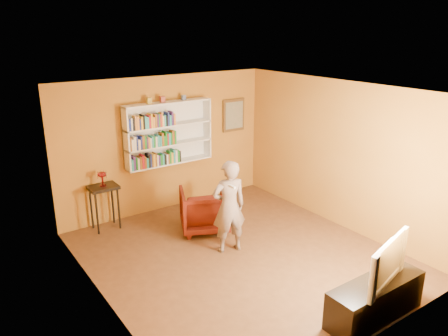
{
  "coord_description": "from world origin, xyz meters",
  "views": [
    {
      "loc": [
        -3.87,
        -5.06,
        3.62
      ],
      "look_at": [
        0.2,
        0.75,
        1.28
      ],
      "focal_mm": 35.0,
      "sensor_mm": 36.0,
      "label": 1
    }
  ],
  "objects_px": {
    "bookshelf": "(167,133)",
    "tv_cabinet": "(375,299)",
    "console_table": "(104,193)",
    "person": "(229,207)",
    "armchair": "(204,210)",
    "ruby_lustre": "(102,176)",
    "television": "(380,260)"
  },
  "relations": [
    {
      "from": "armchair",
      "to": "tv_cabinet",
      "type": "bearing_deg",
      "value": 121.97
    },
    {
      "from": "television",
      "to": "person",
      "type": "bearing_deg",
      "value": 86.72
    },
    {
      "from": "bookshelf",
      "to": "ruby_lustre",
      "type": "distance_m",
      "value": 1.54
    },
    {
      "from": "armchair",
      "to": "tv_cabinet",
      "type": "relative_size",
      "value": 0.59
    },
    {
      "from": "bookshelf",
      "to": "tv_cabinet",
      "type": "height_order",
      "value": "bookshelf"
    },
    {
      "from": "tv_cabinet",
      "to": "armchair",
      "type": "bearing_deg",
      "value": 97.06
    },
    {
      "from": "console_table",
      "to": "armchair",
      "type": "relative_size",
      "value": 0.97
    },
    {
      "from": "person",
      "to": "ruby_lustre",
      "type": "bearing_deg",
      "value": -41.22
    },
    {
      "from": "console_table",
      "to": "person",
      "type": "xyz_separation_m",
      "value": [
        1.38,
        -1.98,
        0.1
      ]
    },
    {
      "from": "bookshelf",
      "to": "console_table",
      "type": "xyz_separation_m",
      "value": [
        -1.43,
        -0.16,
        -0.9
      ]
    },
    {
      "from": "armchair",
      "to": "television",
      "type": "relative_size",
      "value": 0.81
    },
    {
      "from": "armchair",
      "to": "person",
      "type": "xyz_separation_m",
      "value": [
        -0.09,
        -0.9,
        0.4
      ]
    },
    {
      "from": "console_table",
      "to": "bookshelf",
      "type": "bearing_deg",
      "value": 6.38
    },
    {
      "from": "armchair",
      "to": "television",
      "type": "height_order",
      "value": "television"
    },
    {
      "from": "bookshelf",
      "to": "television",
      "type": "relative_size",
      "value": 1.69
    },
    {
      "from": "television",
      "to": "ruby_lustre",
      "type": "bearing_deg",
      "value": 98.06
    },
    {
      "from": "bookshelf",
      "to": "person",
      "type": "distance_m",
      "value": 2.29
    },
    {
      "from": "television",
      "to": "console_table",
      "type": "bearing_deg",
      "value": 98.06
    },
    {
      "from": "ruby_lustre",
      "to": "person",
      "type": "xyz_separation_m",
      "value": [
        1.38,
        -1.98,
        -0.25
      ]
    },
    {
      "from": "ruby_lustre",
      "to": "person",
      "type": "bearing_deg",
      "value": -55.1
    },
    {
      "from": "ruby_lustre",
      "to": "television",
      "type": "xyz_separation_m",
      "value": [
        1.9,
        -4.5,
        -0.21
      ]
    },
    {
      "from": "bookshelf",
      "to": "television",
      "type": "distance_m",
      "value": 4.75
    },
    {
      "from": "ruby_lustre",
      "to": "person",
      "type": "relative_size",
      "value": 0.17
    },
    {
      "from": "console_table",
      "to": "tv_cabinet",
      "type": "height_order",
      "value": "console_table"
    },
    {
      "from": "armchair",
      "to": "tv_cabinet",
      "type": "height_order",
      "value": "armchair"
    },
    {
      "from": "bookshelf",
      "to": "television",
      "type": "xyz_separation_m",
      "value": [
        0.47,
        -4.66,
        -0.77
      ]
    },
    {
      "from": "person",
      "to": "television",
      "type": "distance_m",
      "value": 2.57
    },
    {
      "from": "ruby_lustre",
      "to": "tv_cabinet",
      "type": "xyz_separation_m",
      "value": [
        1.9,
        -4.5,
        -0.77
      ]
    },
    {
      "from": "armchair",
      "to": "television",
      "type": "distance_m",
      "value": 3.47
    },
    {
      "from": "ruby_lustre",
      "to": "bookshelf",
      "type": "bearing_deg",
      "value": 6.38
    },
    {
      "from": "console_table",
      "to": "person",
      "type": "distance_m",
      "value": 2.42
    },
    {
      "from": "ruby_lustre",
      "to": "armchair",
      "type": "bearing_deg",
      "value": -36.35
    }
  ]
}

